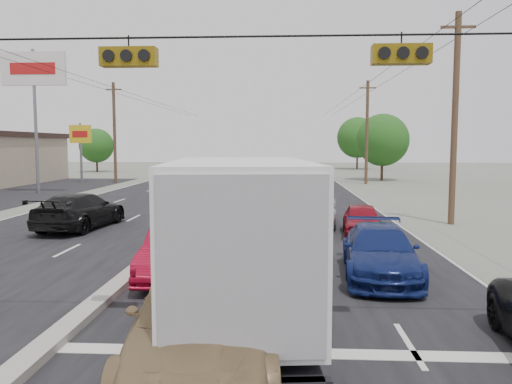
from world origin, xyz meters
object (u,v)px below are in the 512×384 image
at_px(oncoming_near, 80,211).
at_px(oncoming_far, 195,192).
at_px(box_truck, 239,246).
at_px(queue_car_a, 251,219).
at_px(queue_car_d, 380,252).
at_px(tree_left_far, 96,146).
at_px(utility_pole_left_c, 115,132).
at_px(queue_car_c, 309,209).
at_px(red_sedan, 180,250).
at_px(pole_sign_far, 81,139).
at_px(queue_car_b, 259,230).
at_px(tan_sedan, 203,317).
at_px(queue_car_e, 362,220).
at_px(utility_pole_right_c, 367,132).
at_px(tree_right_far, 358,138).
at_px(pole_sign_billboard, 34,78).
at_px(tree_right_mid, 383,140).
at_px(utility_pole_right_b, 455,118).

bearing_deg(oncoming_near, oncoming_far, -102.39).
height_order(box_truck, queue_car_a, box_truck).
bearing_deg(queue_car_d, tree_left_far, 123.22).
relative_size(utility_pole_left_c, queue_car_c, 1.83).
distance_m(red_sedan, queue_car_c, 10.56).
height_order(tree_left_far, queue_car_d, tree_left_far).
relative_size(pole_sign_far, red_sedan, 1.27).
bearing_deg(red_sedan, queue_car_b, 60.02).
distance_m(tree_left_far, tan_sedan, 66.00).
bearing_deg(queue_car_e, queue_car_b, -138.13).
bearing_deg(queue_car_e, utility_pole_right_c, 85.71).
xyz_separation_m(red_sedan, queue_car_b, (2.10, 3.77, -0.03)).
relative_size(tree_right_far, queue_car_e, 2.10).
height_order(red_sedan, oncoming_near, oncoming_near).
distance_m(utility_pole_left_c, queue_car_b, 35.56).
distance_m(pole_sign_billboard, queue_car_c, 25.60).
distance_m(tree_right_mid, queue_car_e, 34.32).
bearing_deg(tan_sedan, box_truck, 65.15).
height_order(tree_left_far, oncoming_near, tree_left_far).
xyz_separation_m(tree_right_far, queue_car_e, (-8.29, -58.33, -4.30)).
distance_m(pole_sign_billboard, queue_car_d, 32.63).
bearing_deg(box_truck, queue_car_b, 84.28).
xyz_separation_m(tan_sedan, oncoming_far, (-4.40, 24.09, -0.10)).
bearing_deg(queue_car_b, tree_left_far, 108.41).
bearing_deg(oncoming_near, utility_pole_right_b, -166.47).
distance_m(tree_right_mid, queue_car_a, 35.56).
bearing_deg(pole_sign_billboard, queue_car_c, -33.95).
bearing_deg(queue_car_e, utility_pole_left_c, 130.80).
bearing_deg(utility_pole_right_c, tree_right_mid, 63.43).
bearing_deg(tan_sedan, utility_pole_right_c, 71.49).
relative_size(tree_left_far, tree_right_mid, 0.86).
bearing_deg(pole_sign_billboard, tree_right_far, 54.01).
relative_size(utility_pole_right_c, red_sedan, 2.12).
height_order(tree_left_far, oncoming_far, tree_left_far).
bearing_deg(utility_pole_right_c, queue_car_d, -98.64).
relative_size(utility_pole_right_b, queue_car_e, 2.58).
xyz_separation_m(pole_sign_far, queue_car_d, (23.19, -34.99, -3.68)).
bearing_deg(tree_right_far, box_truck, -100.18).
height_order(pole_sign_far, queue_car_e, pole_sign_far).
height_order(tree_right_mid, box_truck, tree_right_mid).
bearing_deg(tree_left_far, red_sedan, -67.04).
bearing_deg(queue_car_c, tree_right_mid, 78.35).
height_order(tree_left_far, queue_car_a, tree_left_far).
height_order(utility_pole_right_c, pole_sign_billboard, pole_sign_billboard).
bearing_deg(box_truck, tree_left_far, 107.37).
relative_size(utility_pole_right_c, queue_car_c, 1.83).
bearing_deg(tree_right_far, queue_car_a, -102.58).
distance_m(tree_left_far, box_truck, 64.81).
distance_m(tree_right_far, red_sedan, 66.98).
bearing_deg(tan_sedan, queue_car_b, 81.53).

